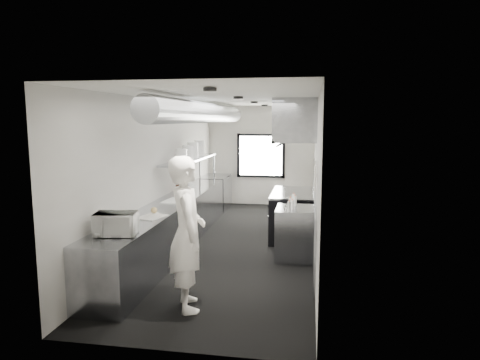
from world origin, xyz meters
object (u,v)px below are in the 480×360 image
at_px(squeeze_bottle_b, 292,205).
at_px(small_plate, 154,214).
at_px(exhaust_hood, 297,121).
at_px(plate_stack_a, 182,155).
at_px(far_work_table, 215,192).
at_px(microwave, 116,224).
at_px(deli_tub_b, 121,222).
at_px(pass_shelf, 191,160).
at_px(squeeze_bottle_c, 290,203).
at_px(plate_stack_c, 193,150).
at_px(squeeze_bottle_d, 295,201).
at_px(bottle_station, 295,233).
at_px(plate_stack_d, 199,148).
at_px(line_cook, 187,233).
at_px(cutting_board, 177,201).
at_px(prep_counter, 172,225).
at_px(squeeze_bottle_a, 289,207).
at_px(knife_block, 180,187).
at_px(deli_tub_a, 110,226).
at_px(plate_stack_b, 188,152).
at_px(squeeze_bottle_e, 294,199).
at_px(range, 292,214).

bearing_deg(squeeze_bottle_b, small_plate, -161.80).
bearing_deg(exhaust_hood, plate_stack_a, -168.81).
relative_size(far_work_table, microwave, 2.40).
bearing_deg(deli_tub_b, far_work_table, 88.60).
height_order(pass_shelf, squeeze_bottle_b, pass_shelf).
relative_size(exhaust_hood, squeeze_bottle_c, 13.54).
height_order(plate_stack_c, squeeze_bottle_d, plate_stack_c).
bearing_deg(plate_stack_a, squeeze_bottle_c, -22.27).
xyz_separation_m(bottle_station, plate_stack_d, (-2.34, 2.41, 1.30)).
height_order(line_cook, cutting_board, line_cook).
bearing_deg(plate_stack_c, prep_counter, -88.51).
bearing_deg(cutting_board, squeeze_bottle_b, -10.55).
relative_size(bottle_station, squeeze_bottle_d, 5.09).
relative_size(squeeze_bottle_a, squeeze_bottle_c, 1.07).
bearing_deg(plate_stack_c, plate_stack_a, -88.61).
relative_size(knife_block, squeeze_bottle_a, 1.24).
height_order(small_plate, squeeze_bottle_c, squeeze_bottle_c).
xyz_separation_m(deli_tub_a, squeeze_bottle_b, (2.44, 1.77, 0.03)).
bearing_deg(pass_shelf, plate_stack_a, -88.50).
bearing_deg(knife_block, plate_stack_a, -53.30).
relative_size(plate_stack_b, plate_stack_c, 0.88).
relative_size(prep_counter, line_cook, 3.04).
bearing_deg(far_work_table, small_plate, -89.23).
bearing_deg(plate_stack_b, squeeze_bottle_e, -26.69).
bearing_deg(cutting_board, exhaust_hood, 27.89).
distance_m(line_cook, squeeze_bottle_c, 2.56).
xyz_separation_m(exhaust_hood, range, (-0.06, 0.00, -1.92)).
bearing_deg(deli_tub_b, deli_tub_a, -100.52).
distance_m(plate_stack_b, plate_stack_d, 0.91).
xyz_separation_m(squeeze_bottle_b, squeeze_bottle_c, (-0.05, 0.18, 0.00)).
relative_size(bottle_station, deli_tub_b, 7.26).
relative_size(knife_block, squeeze_bottle_d, 1.22).
bearing_deg(cutting_board, plate_stack_b, 95.95).
distance_m(deli_tub_b, plate_stack_d, 4.15).
distance_m(far_work_table, deli_tub_b, 5.58).
relative_size(deli_tub_a, deli_tub_b, 1.12).
bearing_deg(squeeze_bottle_d, pass_shelf, 146.65).
xyz_separation_m(pass_shelf, plate_stack_c, (-0.00, 0.17, 0.21)).
bearing_deg(squeeze_bottle_a, deli_tub_b, -150.59).
bearing_deg(cutting_board, pass_shelf, 95.07).
relative_size(deli_tub_b, squeeze_bottle_b, 0.77).
distance_m(far_work_table, squeeze_bottle_e, 4.24).
height_order(plate_stack_a, plate_stack_c, plate_stack_c).
xyz_separation_m(plate_stack_c, plate_stack_d, (0.01, 0.55, 0.01)).
xyz_separation_m(knife_block, squeeze_bottle_b, (2.42, -1.41, -0.03)).
bearing_deg(pass_shelf, cutting_board, -84.93).
bearing_deg(line_cook, prep_counter, -0.80).
bearing_deg(squeeze_bottle_a, plate_stack_b, 140.83).
xyz_separation_m(deli_tub_b, squeeze_bottle_b, (2.39, 1.51, 0.04)).
height_order(prep_counter, bottle_station, same).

